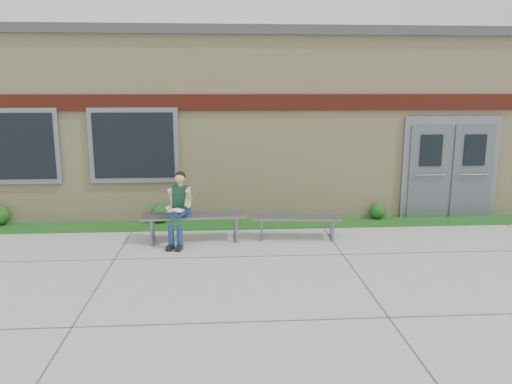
{
  "coord_description": "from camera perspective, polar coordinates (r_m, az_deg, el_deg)",
  "views": [
    {
      "loc": [
        -1.11,
        -7.83,
        2.9
      ],
      "look_at": [
        -0.47,
        1.7,
        0.91
      ],
      "focal_mm": 35.0,
      "sensor_mm": 36.0,
      "label": 1
    }
  ],
  "objects": [
    {
      "name": "school_building",
      "position": [
        13.88,
        0.74,
        8.48
      ],
      "size": [
        16.2,
        6.22,
        4.2
      ],
      "color": "beige",
      "rests_on": "ground"
    },
    {
      "name": "shrub_east",
      "position": [
        11.55,
        13.75,
        -2.1
      ],
      "size": [
        0.35,
        0.35,
        0.35
      ],
      "primitive_type": "sphere",
      "color": "#144311",
      "rests_on": "grass_strip"
    },
    {
      "name": "bench_right",
      "position": [
        9.81,
        4.7,
        -3.36
      ],
      "size": [
        1.75,
        0.64,
        0.45
      ],
      "rotation": [
        0.0,
        0.0,
        -0.1
      ],
      "color": "slate",
      "rests_on": "ground"
    },
    {
      "name": "ground",
      "position": [
        8.42,
        4.0,
        -8.39
      ],
      "size": [
        80.0,
        80.0,
        0.0
      ],
      "primitive_type": "plane",
      "color": "#9E9E99",
      "rests_on": "ground"
    },
    {
      "name": "grass_strip",
      "position": [
        10.88,
        2.15,
        -3.64
      ],
      "size": [
        16.0,
        0.8,
        0.02
      ],
      "primitive_type": "cube",
      "color": "#144311",
      "rests_on": "ground"
    },
    {
      "name": "bench_left",
      "position": [
        9.7,
        -7.08,
        -3.24
      ],
      "size": [
        2.02,
        0.66,
        0.52
      ],
      "rotation": [
        0.0,
        0.0,
        0.05
      ],
      "color": "slate",
      "rests_on": "ground"
    },
    {
      "name": "shrub_mid",
      "position": [
        11.09,
        -10.9,
        -2.4
      ],
      "size": [
        0.41,
        0.41,
        0.41
      ],
      "primitive_type": "sphere",
      "color": "#144311",
      "rests_on": "grass_strip"
    },
    {
      "name": "girl",
      "position": [
        9.45,
        -8.78,
        -1.57
      ],
      "size": [
        0.47,
        0.81,
        1.37
      ],
      "rotation": [
        0.0,
        0.0,
        -0.23
      ],
      "color": "navy",
      "rests_on": "ground"
    }
  ]
}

